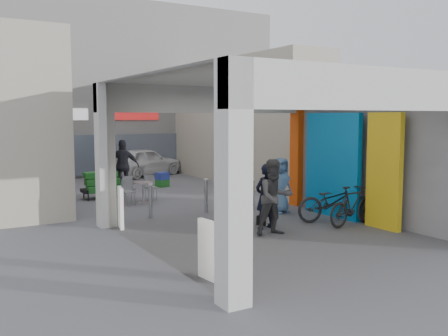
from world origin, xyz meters
TOP-DOWN VIEW (x-y plane):
  - ground at (0.00, 0.00)m, footprint 90.00×90.00m
  - arcade_canopy at (0.54, -0.82)m, footprint 6.40×6.45m
  - far_building at (-0.00, 13.99)m, footprint 18.00×4.08m
  - plaza_bldg_left at (-4.50, 7.50)m, footprint 2.00×9.00m
  - plaza_bldg_right at (4.50, 7.50)m, footprint 2.00×9.00m
  - bollard_left at (-1.67, 2.43)m, footprint 0.09×0.09m
  - bollard_center at (-0.03, 2.35)m, footprint 0.09×0.09m
  - bollard_right at (1.51, 2.29)m, footprint 0.09×0.09m
  - advert_board_near at (-2.75, -2.83)m, footprint 0.16×0.56m
  - advert_board_far at (-2.75, 1.66)m, footprint 0.20×0.55m
  - cafe_set at (-1.09, 4.99)m, footprint 1.31×1.06m
  - produce_stand at (-1.82, 6.29)m, footprint 1.32×0.71m
  - crate_stack at (0.97, 7.78)m, footprint 0.52×0.45m
  - border_collie at (0.45, 0.10)m, footprint 0.24×0.46m
  - man_with_dog at (0.24, -0.16)m, footprint 0.63×0.46m
  - man_back_turned at (0.07, -0.78)m, footprint 0.91×0.75m
  - man_elderly at (1.75, 1.25)m, footprint 0.83×0.61m
  - man_crates at (-0.81, 7.11)m, footprint 1.20×0.81m
  - bicycle_front at (2.24, -0.34)m, footprint 2.09×1.10m
  - bicycle_rear at (2.30, -1.00)m, footprint 1.72×0.67m
  - white_van at (1.61, 11.41)m, footprint 4.14×2.89m

SIDE VIEW (x-z plane):
  - ground at x=0.00m, z-range 0.00..0.00m
  - border_collie at x=0.45m, z-range -0.07..0.57m
  - crate_stack at x=0.97m, z-range 0.00..0.56m
  - cafe_set at x=-1.09m, z-range -0.12..0.68m
  - produce_stand at x=-1.82m, z-range -0.09..0.78m
  - bollard_right at x=1.51m, z-range 0.00..0.85m
  - bollard_left at x=-1.67m, z-range 0.00..0.90m
  - bollard_center at x=-0.03m, z-range 0.00..0.95m
  - bicycle_rear at x=2.30m, z-range 0.00..1.01m
  - advert_board_near at x=-2.75m, z-range 0.01..1.01m
  - advert_board_far at x=-2.75m, z-range 0.01..1.01m
  - bicycle_front at x=2.24m, z-range 0.00..1.04m
  - white_van at x=1.61m, z-range 0.00..1.31m
  - man_elderly at x=1.75m, z-range 0.00..1.57m
  - man_with_dog at x=0.24m, z-range 0.00..1.57m
  - man_back_turned at x=0.07m, z-range 0.00..1.74m
  - man_crates at x=-0.81m, z-range 0.00..1.89m
  - arcade_canopy at x=0.54m, z-range -0.90..5.50m
  - plaza_bldg_left at x=-4.50m, z-range 0.00..5.00m
  - plaza_bldg_right at x=4.50m, z-range 0.00..5.00m
  - far_building at x=0.00m, z-range -0.01..7.99m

